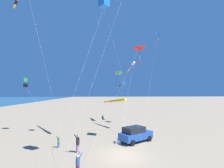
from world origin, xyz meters
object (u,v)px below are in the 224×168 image
(parked_car, at_px, (135,134))
(kite_windsock_yellow_midlevel, at_px, (131,67))
(kite_windsock_long_streamer_right, at_px, (117,100))
(person_child_grey_jacket, at_px, (58,141))
(kite_windsock_purple_drifting, at_px, (118,73))
(kite_box_long_streamer_left, at_px, (26,83))
(kite_delta_magenta_far_left, at_px, (158,34))
(kite_windsock_small_distant, at_px, (122,85))
(person_child_green_jacket, at_px, (78,163))
(cooler_box, at_px, (118,141))
(person_adult_flyer, at_px, (78,142))
(kite_delta_checkered_midright, at_px, (139,48))

(parked_car, relative_size, kite_windsock_yellow_midlevel, 0.23)
(kite_windsock_long_streamer_right, bearing_deg, person_child_grey_jacket, 50.17)
(kite_windsock_purple_drifting, bearing_deg, kite_windsock_long_streamer_right, 79.58)
(kite_box_long_streamer_left, distance_m, kite_delta_magenta_far_left, 25.36)
(kite_windsock_yellow_midlevel, distance_m, kite_windsock_small_distant, 4.74)
(person_child_green_jacket, xyz_separation_m, kite_windsock_long_streamer_right, (-5.26, -15.75, 3.90))
(cooler_box, height_order, kite_delta_magenta_far_left, kite_delta_magenta_far_left)
(cooler_box, relative_size, kite_box_long_streamer_left, 0.07)
(kite_windsock_yellow_midlevel, xyz_separation_m, kite_windsock_purple_drifting, (3.38, 2.43, -1.76))
(parked_car, relative_size, person_child_grey_jacket, 3.63)
(person_child_grey_jacket, bearing_deg, kite_windsock_long_streamer_right, -129.83)
(kite_windsock_yellow_midlevel, height_order, kite_delta_magenta_far_left, kite_delta_magenta_far_left)
(person_child_green_jacket, bearing_deg, kite_box_long_streamer_left, -55.95)
(person_adult_flyer, bearing_deg, kite_box_long_streamer_left, -47.35)
(person_child_green_jacket, bearing_deg, kite_windsock_long_streamer_right, -108.47)
(person_child_grey_jacket, bearing_deg, person_adult_flyer, 143.39)
(kite_windsock_yellow_midlevel, relative_size, kite_windsock_purple_drifting, 1.41)
(kite_windsock_long_streamer_right, bearing_deg, kite_windsock_purple_drifting, -100.42)
(kite_delta_checkered_midright, bearing_deg, cooler_box, 17.97)
(kite_delta_magenta_far_left, bearing_deg, person_adult_flyer, 40.27)
(kite_box_long_streamer_left, bearing_deg, person_child_grey_jacket, 129.97)
(parked_car, xyz_separation_m, person_child_grey_jacket, (9.03, 1.13, -0.25))
(cooler_box, bearing_deg, kite_delta_checkered_midright, -162.03)
(person_child_green_jacket, distance_m, kite_windsock_yellow_midlevel, 27.96)
(kite_windsock_purple_drifting, bearing_deg, kite_windsock_small_distant, -116.65)
(kite_windsock_long_streamer_right, bearing_deg, kite_windsock_small_distant, -105.55)
(kite_delta_magenta_far_left, bearing_deg, cooler_box, 44.67)
(person_adult_flyer, height_order, kite_windsock_long_streamer_right, kite_windsock_long_streamer_right)
(parked_car, bearing_deg, cooler_box, 7.70)
(kite_windsock_small_distant, bearing_deg, person_child_grey_jacket, 59.66)
(person_adult_flyer, bearing_deg, kite_windsock_small_distant, -112.52)
(kite_windsock_purple_drifting, distance_m, kite_delta_checkered_midright, 13.38)
(person_child_green_jacket, distance_m, kite_windsock_long_streamer_right, 17.06)
(person_adult_flyer, distance_m, kite_delta_magenta_far_left, 24.53)
(kite_windsock_purple_drifting, bearing_deg, person_child_grey_jacket, 59.12)
(person_child_green_jacket, height_order, kite_windsock_purple_drifting, kite_windsock_purple_drifting)
(parked_car, bearing_deg, kite_windsock_small_distant, -94.03)
(kite_windsock_purple_drifting, bearing_deg, cooler_box, 81.12)
(person_child_grey_jacket, relative_size, kite_windsock_long_streamer_right, 0.11)
(kite_delta_magenta_far_left, bearing_deg, kite_windsock_long_streamer_right, 3.03)
(kite_box_long_streamer_left, height_order, kite_windsock_long_streamer_right, kite_box_long_streamer_left)
(person_adult_flyer, relative_size, kite_windsock_yellow_midlevel, 0.09)
(kite_box_long_streamer_left, xyz_separation_m, kite_delta_checkered_midright, (-17.10, 6.83, 4.32))
(person_child_grey_jacket, relative_size, kite_delta_checkered_midright, 0.10)
(kite_windsock_small_distant, bearing_deg, kite_delta_checkered_midright, 88.79)
(kite_windsock_small_distant, bearing_deg, person_child_green_jacket, 72.48)
(kite_windsock_long_streamer_right, bearing_deg, kite_windsock_yellow_midlevel, -119.02)
(cooler_box, xyz_separation_m, kite_delta_magenta_far_left, (-9.31, -9.21, 17.32))
(parked_car, xyz_separation_m, cooler_box, (2.24, 0.30, -0.74))
(cooler_box, bearing_deg, person_child_grey_jacket, 6.95)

